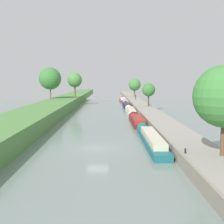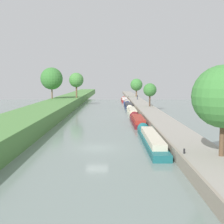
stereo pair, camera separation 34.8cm
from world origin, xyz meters
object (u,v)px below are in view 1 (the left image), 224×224
at_px(narrowboat_teal, 151,138).
at_px(narrowboat_navy, 127,105).
at_px(narrowboat_maroon, 137,120).
at_px(person_walking, 136,97).
at_px(narrowboat_blue, 125,102).
at_px(narrowboat_cream, 131,111).
at_px(narrowboat_red, 123,100).
at_px(mooring_bollard_near, 185,151).
at_px(mooring_bollard_far, 127,96).

xyz_separation_m(narrowboat_teal, narrowboat_navy, (-0.13, 45.75, -0.05)).
relative_size(narrowboat_maroon, person_walking, 8.44).
bearing_deg(narrowboat_blue, narrowboat_maroon, -90.19).
bearing_deg(narrowboat_cream, narrowboat_teal, -89.93).
relative_size(narrowboat_maroon, narrowboat_cream, 0.92).
height_order(narrowboat_maroon, narrowboat_navy, narrowboat_navy).
height_order(narrowboat_red, mooring_bollard_near, mooring_bollard_near).
distance_m(narrowboat_blue, narrowboat_red, 12.36).
xyz_separation_m(narrowboat_cream, narrowboat_navy, (-0.08, 13.07, 0.06)).
height_order(narrowboat_teal, person_walking, person_walking).
distance_m(person_walking, mooring_bollard_near, 70.21).
height_order(narrowboat_teal, narrowboat_maroon, narrowboat_teal).
distance_m(narrowboat_maroon, narrowboat_cream, 15.82).
distance_m(narrowboat_cream, narrowboat_navy, 13.07).
bearing_deg(narrowboat_cream, narrowboat_navy, 90.36).
height_order(narrowboat_cream, person_walking, person_walking).
xyz_separation_m(narrowboat_navy, mooring_bollard_far, (1.89, 29.25, 0.87)).
bearing_deg(narrowboat_blue, narrowboat_red, 91.07).
bearing_deg(narrowboat_maroon, narrowboat_red, 90.11).
distance_m(narrowboat_teal, mooring_bollard_near, 9.50).
xyz_separation_m(narrowboat_cream, mooring_bollard_far, (1.81, 42.33, 0.94)).
height_order(narrowboat_teal, narrowboat_navy, narrowboat_teal).
xyz_separation_m(narrowboat_navy, person_walking, (3.94, 15.12, 1.52)).
height_order(narrowboat_maroon, narrowboat_blue, narrowboat_blue).
bearing_deg(narrowboat_teal, mooring_bollard_far, 88.65).
distance_m(narrowboat_maroon, person_walking, 44.22).
xyz_separation_m(narrowboat_blue, narrowboat_red, (-0.23, 12.36, -0.01)).
relative_size(narrowboat_teal, person_walking, 10.20).
xyz_separation_m(narrowboat_teal, narrowboat_maroon, (-0.11, 16.86, -0.08)).
distance_m(narrowboat_blue, mooring_bollard_near, 65.70).
height_order(narrowboat_maroon, mooring_bollard_far, mooring_bollard_far).
distance_m(narrowboat_teal, mooring_bollard_far, 75.03).
bearing_deg(mooring_bollard_near, mooring_bollard_far, 90.00).
distance_m(narrowboat_teal, narrowboat_maroon, 16.86).
bearing_deg(mooring_bollard_far, mooring_bollard_near, -90.00).
bearing_deg(narrowboat_blue, narrowboat_cream, -90.14).
height_order(narrowboat_blue, mooring_bollard_far, mooring_bollard_far).
bearing_deg(mooring_bollard_near, narrowboat_red, 91.45).
relative_size(narrowboat_teal, mooring_bollard_near, 37.64).
height_order(mooring_bollard_near, mooring_bollard_far, same).
relative_size(narrowboat_blue, narrowboat_red, 0.80).
bearing_deg(narrowboat_navy, narrowboat_blue, 89.24).
relative_size(narrowboat_cream, narrowboat_navy, 1.47).
xyz_separation_m(narrowboat_blue, mooring_bollard_far, (1.75, 18.63, 0.86)).
height_order(narrowboat_teal, narrowboat_cream, narrowboat_teal).
bearing_deg(narrowboat_navy, narrowboat_cream, -89.64).
xyz_separation_m(narrowboat_maroon, narrowboat_navy, (-0.01, 28.89, 0.03)).
bearing_deg(narrowboat_maroon, narrowboat_navy, 90.02).
xyz_separation_m(narrowboat_maroon, mooring_bollard_near, (1.88, -26.16, 0.91)).
relative_size(person_walking, mooring_bollard_far, 3.69).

